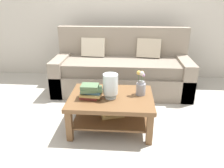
% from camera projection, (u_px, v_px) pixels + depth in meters
% --- Properties ---
extents(ground_plane, '(10.00, 10.00, 0.00)m').
position_uv_depth(ground_plane, '(111.00, 113.00, 3.13)').
color(ground_plane, '#B7B2A8').
extents(back_wall, '(6.40, 0.12, 2.70)m').
position_uv_depth(back_wall, '(117.00, 7.00, 4.14)').
color(back_wall, beige).
rests_on(back_wall, ground).
extents(couch, '(2.26, 0.90, 1.06)m').
position_uv_depth(couch, '(122.00, 70.00, 3.78)').
color(couch, gray).
rests_on(couch, ground).
extents(coffee_table, '(1.02, 0.75, 0.43)m').
position_uv_depth(coffee_table, '(111.00, 105.00, 2.70)').
color(coffee_table, brown).
rests_on(coffee_table, ground).
extents(book_stack_main, '(0.28, 0.22, 0.17)m').
position_uv_depth(book_stack_main, '(91.00, 91.00, 2.59)').
color(book_stack_main, '#993833').
rests_on(book_stack_main, coffee_table).
extents(glass_hurricane_vase, '(0.18, 0.18, 0.30)m').
position_uv_depth(glass_hurricane_vase, '(110.00, 85.00, 2.56)').
color(glass_hurricane_vase, silver).
rests_on(glass_hurricane_vase, coffee_table).
extents(flower_pitcher, '(0.12, 0.12, 0.31)m').
position_uv_depth(flower_pitcher, '(141.00, 86.00, 2.66)').
color(flower_pitcher, gray).
rests_on(flower_pitcher, coffee_table).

